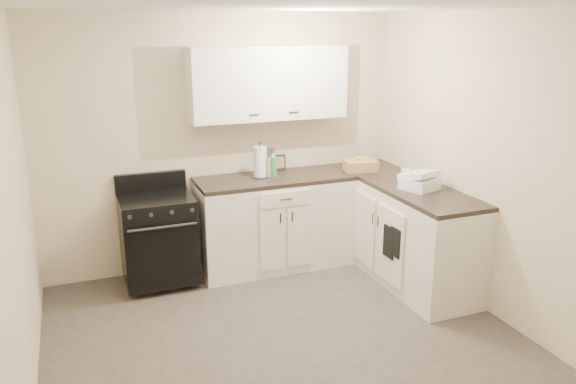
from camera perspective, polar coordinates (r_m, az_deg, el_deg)
name	(u,v)px	position (r m, az deg, el deg)	size (l,w,h in m)	color
floor	(290,346)	(4.48, 0.25, -15.41)	(3.60, 3.60, 0.00)	#473F38
ceiling	(291,4)	(3.81, 0.30, 18.52)	(3.60, 3.60, 0.00)	white
wall_back	(224,143)	(5.63, -6.53, 4.92)	(3.60, 3.60, 0.00)	beige
wall_right	(495,168)	(4.90, 20.25, 2.29)	(3.60, 3.60, 0.00)	beige
wall_left	(10,222)	(3.73, -26.43, -2.70)	(3.60, 3.60, 0.00)	beige
wall_front	(449,302)	(2.49, 16.01, -10.71)	(3.60, 3.60, 0.00)	beige
base_cabinets_back	(275,224)	(5.69, -1.34, -3.22)	(1.55, 0.60, 0.90)	white
base_cabinets_right	(401,231)	(5.60, 11.42, -3.89)	(0.60, 1.90, 0.90)	white
countertop_back	(275,179)	(5.55, -1.37, 1.36)	(1.55, 0.60, 0.04)	black
countertop_right	(404,185)	(5.45, 11.69, 0.75)	(0.60, 1.90, 0.04)	black
upper_cabinets	(269,83)	(5.52, -1.98, 10.99)	(1.55, 0.30, 0.70)	white
stove	(159,239)	(5.40, -13.00, -4.64)	(0.67, 0.57, 0.81)	black
knife_block	(271,167)	(5.54, -1.73, 2.57)	(0.09, 0.08, 0.19)	#D8B485
paper_towel	(260,162)	(5.50, -2.86, 3.07)	(0.13, 0.13, 0.31)	white
soap_bottle	(274,167)	(5.51, -1.48, 2.56)	(0.07, 0.07, 0.20)	green
picture_frame	(280,162)	(5.81, -0.86, 3.05)	(0.12, 0.02, 0.16)	black
wicker_basket	(361,166)	(5.81, 7.39, 2.68)	(0.33, 0.22, 0.11)	tan
countertop_grill	(420,183)	(5.25, 13.22, 0.86)	(0.29, 0.27, 0.11)	white
glass_jar	(406,177)	(5.35, 11.86, 1.49)	(0.09, 0.09, 0.15)	silver
oven_mitt_near	(396,242)	(5.08, 10.88, -5.05)	(0.02, 0.15, 0.27)	black
oven_mitt_far	(389,242)	(5.18, 10.23, -5.01)	(0.02, 0.17, 0.30)	black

